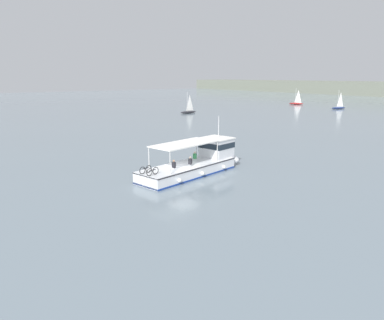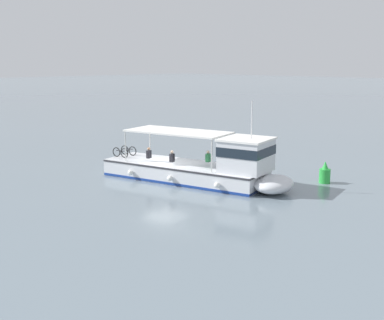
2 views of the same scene
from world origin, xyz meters
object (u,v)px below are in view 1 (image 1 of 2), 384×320
object	(u,v)px
sailboat_far_right	(339,107)
channel_buoy	(208,151)
sailboat_horizon_west	(188,111)
sailboat_horizon_east	(296,103)
ferry_main	(199,162)

from	to	relation	value
sailboat_far_right	channel_buoy	bearing A→B (deg)	-68.12
sailboat_horizon_west	sailboat_horizon_east	world-z (taller)	same
sailboat_horizon_west	sailboat_far_right	bearing A→B (deg)	70.32
sailboat_horizon_west	channel_buoy	size ratio (longest dim) A/B	3.86
ferry_main	channel_buoy	distance (m)	7.57
channel_buoy	sailboat_horizon_east	bearing A→B (deg)	122.19
sailboat_horizon_west	channel_buoy	xyz separation A→B (m)	(42.77, -26.69, 0.03)
ferry_main	sailboat_horizon_east	bearing A→B (deg)	123.22
sailboat_horizon_west	channel_buoy	world-z (taller)	sailboat_horizon_west
sailboat_horizon_east	sailboat_far_right	world-z (taller)	same
sailboat_horizon_east	channel_buoy	size ratio (longest dim) A/B	3.86
sailboat_horizon_west	ferry_main	bearing A→B (deg)	-33.65
ferry_main	sailboat_horizon_east	xyz separation A→B (m)	(-50.91, 77.73, -0.47)
ferry_main	sailboat_horizon_east	size ratio (longest dim) A/B	2.42
sailboat_horizon_west	sailboat_horizon_east	size ratio (longest dim) A/B	1.00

